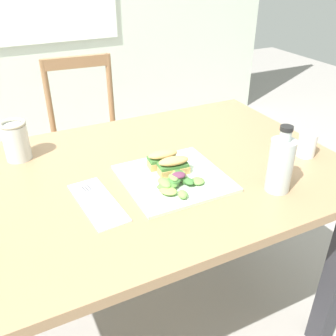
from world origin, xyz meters
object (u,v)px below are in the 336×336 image
object	(u,v)px
mason_jar_iced_tea	(16,142)
dining_table	(139,204)
chair_wooden_far	(89,140)
fork_on_napkin	(95,198)
bottle_cold_brew	(280,167)
plate_lunch	(174,178)
cup_extra_side	(307,145)
sandwich_half_back	(163,158)
sandwich_half_front	(174,165)

from	to	relation	value
mason_jar_iced_tea	dining_table	bearing A→B (deg)	-39.14
chair_wooden_far	fork_on_napkin	xyz separation A→B (m)	(-0.23, -0.99, 0.30)
fork_on_napkin	bottle_cold_brew	bearing A→B (deg)	-20.28
fork_on_napkin	plate_lunch	bearing A→B (deg)	-0.29
bottle_cold_brew	cup_extra_side	size ratio (longest dim) A/B	2.45
sandwich_half_back	cup_extra_side	size ratio (longest dim) A/B	1.22
sandwich_half_front	fork_on_napkin	distance (m)	0.26
plate_lunch	sandwich_half_front	size ratio (longest dim) A/B	3.00
sandwich_half_front	mason_jar_iced_tea	xyz separation A→B (m)	(-0.41, 0.33, 0.02)
dining_table	sandwich_half_front	world-z (taller)	sandwich_half_front
dining_table	sandwich_half_front	xyz separation A→B (m)	(0.09, -0.07, 0.16)
plate_lunch	fork_on_napkin	distance (m)	0.25
sandwich_half_back	cup_extra_side	xyz separation A→B (m)	(0.47, -0.13, 0.00)
sandwich_half_front	bottle_cold_brew	size ratio (longest dim) A/B	0.50
dining_table	sandwich_half_front	size ratio (longest dim) A/B	13.36
dining_table	plate_lunch	xyz separation A→B (m)	(0.08, -0.09, 0.13)
fork_on_napkin	bottle_cold_brew	world-z (taller)	bottle_cold_brew
plate_lunch	mason_jar_iced_tea	world-z (taller)	mason_jar_iced_tea
sandwich_half_front	mason_jar_iced_tea	distance (m)	0.53
dining_table	bottle_cold_brew	distance (m)	0.47
sandwich_half_back	cup_extra_side	bearing A→B (deg)	-15.46
chair_wooden_far	sandwich_half_front	xyz separation A→B (m)	(0.02, -0.97, 0.33)
plate_lunch	sandwich_half_back	xyz separation A→B (m)	(-0.00, 0.07, 0.03)
sandwich_half_front	cup_extra_side	xyz separation A→B (m)	(0.46, -0.08, 0.00)
dining_table	chair_wooden_far	world-z (taller)	chair_wooden_far
sandwich_half_back	fork_on_napkin	distance (m)	0.26
sandwich_half_front	sandwich_half_back	size ratio (longest dim) A/B	1.00
plate_lunch	cup_extra_side	bearing A→B (deg)	-7.09
dining_table	fork_on_napkin	world-z (taller)	fork_on_napkin
chair_wooden_far	fork_on_napkin	world-z (taller)	chair_wooden_far
dining_table	sandwich_half_back	bearing A→B (deg)	-11.17
sandwich_half_front	mason_jar_iced_tea	bearing A→B (deg)	141.27
chair_wooden_far	sandwich_half_back	world-z (taller)	chair_wooden_far
dining_table	bottle_cold_brew	size ratio (longest dim) A/B	6.66
plate_lunch	sandwich_half_back	distance (m)	0.08
plate_lunch	fork_on_napkin	world-z (taller)	plate_lunch
chair_wooden_far	fork_on_napkin	size ratio (longest dim) A/B	4.68
dining_table	sandwich_half_front	bearing A→B (deg)	-37.25
sandwich_half_back	fork_on_napkin	world-z (taller)	sandwich_half_back
dining_table	cup_extra_side	bearing A→B (deg)	-14.85
dining_table	chair_wooden_far	distance (m)	0.92
fork_on_napkin	bottle_cold_brew	distance (m)	0.53
dining_table	chair_wooden_far	size ratio (longest dim) A/B	1.53
dining_table	plate_lunch	bearing A→B (deg)	-47.16
bottle_cold_brew	plate_lunch	bearing A→B (deg)	143.57
mason_jar_iced_tea	fork_on_napkin	bearing A→B (deg)	-65.90
cup_extra_side	dining_table	bearing A→B (deg)	165.15
sandwich_half_front	fork_on_napkin	bearing A→B (deg)	-175.95
plate_lunch	chair_wooden_far	bearing A→B (deg)	90.72
bottle_cold_brew	cup_extra_side	distance (m)	0.26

